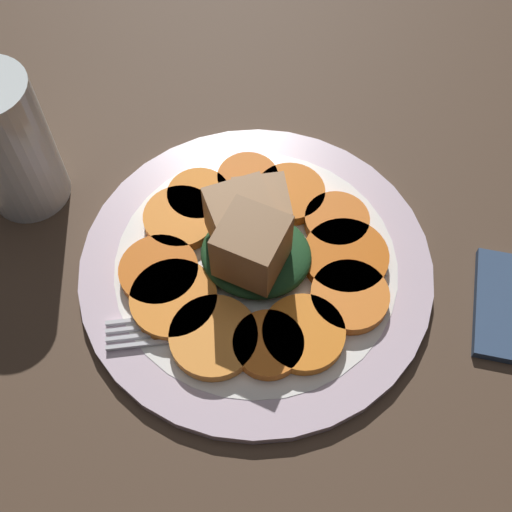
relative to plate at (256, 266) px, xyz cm
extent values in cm
cube|color=#4C3828|center=(0.00, 0.00, -1.52)|extent=(120.00, 120.00, 2.00)
cylinder|color=silver|center=(0.00, 0.00, -0.02)|extent=(28.20, 28.20, 1.00)
cylinder|color=white|center=(0.00, 0.00, 0.03)|extent=(22.56, 22.56, 1.00)
cylinder|color=orange|center=(-2.34, 7.57, 1.11)|extent=(5.18, 5.18, 1.07)
cylinder|color=orange|center=(-5.98, 4.98, 1.11)|extent=(5.24, 5.24, 1.07)
cylinder|color=orange|center=(-6.89, 2.47, 1.11)|extent=(6.01, 6.01, 1.07)
cylinder|color=orange|center=(-7.16, -2.70, 1.11)|extent=(6.21, 6.21, 1.07)
cylinder|color=orange|center=(-5.36, -4.83, 1.11)|extent=(6.67, 6.67, 1.07)
cylinder|color=orange|center=(-1.64, -7.19, 1.11)|extent=(6.56, 6.56, 1.07)
cylinder|color=orange|center=(2.40, -6.92, 1.11)|extent=(5.24, 5.24, 1.07)
cylinder|color=orange|center=(4.77, -5.53, 1.11)|extent=(6.16, 6.16, 1.07)
cylinder|color=orange|center=(7.67, -1.76, 1.11)|extent=(6.01, 6.01, 1.07)
cylinder|color=#D45F12|center=(6.87, 1.64, 1.11)|extent=(6.79, 6.79, 1.07)
cylinder|color=orange|center=(5.70, 4.93, 1.11)|extent=(5.29, 5.29, 1.07)
cylinder|color=orange|center=(1.47, 6.84, 1.11)|extent=(5.83, 5.83, 1.07)
ellipsoid|color=#1E4723|center=(0.00, 0.00, 1.82)|extent=(8.69, 7.82, 2.48)
cube|color=olive|center=(-1.24, 0.51, 5.32)|extent=(6.24, 6.24, 4.53)
cube|color=brown|center=(-0.24, -1.46, 5.33)|extent=(5.45, 5.45, 4.55)
cube|color=olive|center=(0.46, 1.90, 5.04)|extent=(5.11, 5.11, 3.97)
cube|color=silver|center=(3.01, -4.26, 0.78)|extent=(12.74, 5.37, 0.40)
cube|color=silver|center=(-3.93, -6.68, 0.78)|extent=(2.26, 2.71, 0.40)
cube|color=silver|center=(-6.78, -8.74, 0.78)|extent=(4.98, 2.00, 0.40)
cube|color=silver|center=(-7.00, -8.11, 0.78)|extent=(4.98, 2.00, 0.40)
cube|color=silver|center=(-7.22, -7.48, 0.78)|extent=(4.98, 2.00, 0.40)
cube|color=silver|center=(-7.44, -6.85, 0.78)|extent=(4.98, 2.00, 0.40)
cylinder|color=silver|center=(-20.73, 3.52, 5.72)|extent=(6.71, 6.71, 12.47)
camera|label=1|loc=(5.41, -25.14, 44.63)|focal=45.00mm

